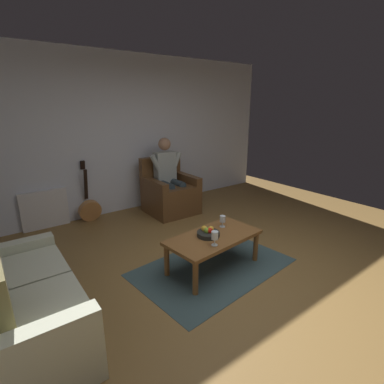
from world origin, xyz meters
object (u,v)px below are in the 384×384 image
Objects in this scene: coffee_table at (214,240)px; fruit_bowl at (208,233)px; guitar at (90,208)px; couch at (16,309)px; person_seated at (168,173)px; wine_glass_far at (223,220)px; armchair at (170,194)px; wine_glass_near at (215,236)px.

fruit_bowl reaches higher than coffee_table.
guitar is at bearing -74.73° from fruit_bowl.
couch is at bearing -2.00° from coffee_table.
person_seated is 1.86m from wine_glass_far.
coffee_table is 1.16× the size of guitar.
armchair is 6.00× the size of wine_glass_near.
person_seated is 2.04m from fruit_bowl.
guitar is 2.40m from fruit_bowl.
wine_glass_far is (0.37, 1.79, 0.18)m from armchair.
wine_glass_far is (-0.41, -0.32, -0.01)m from wine_glass_near.
wine_glass_near is (0.15, 0.19, 0.16)m from coffee_table.
wine_glass_far is at bearing -162.99° from fruit_bowl.
armchair reaches higher than wine_glass_near.
wine_glass_near reaches higher than wine_glass_far.
person_seated reaches higher than wine_glass_far.
wine_glass_near is 0.51m from wine_glass_far.
fruit_bowl is at bearing -33.29° from coffee_table.
armchair is at bearing -107.96° from coffee_table.
couch is at bearing -7.87° from wine_glass_near.
wine_glass_far reaches higher than fruit_bowl.
person_seated is at bearing -90.00° from armchair.
wine_glass_far is 0.33m from fruit_bowl.
armchair reaches higher than wine_glass_far.
guitar is at bearing -78.08° from wine_glass_near.
wine_glass_near is (-1.86, 0.26, 0.20)m from couch.
guitar is 6.24× the size of wine_glass_near.
couch is 5.79× the size of fruit_bowl.
wine_glass_far is 0.55× the size of fruit_bowl.
fruit_bowl is (0.31, 0.09, -0.06)m from wine_glass_far.
coffee_table is at bearing 72.98° from armchair.
fruit_bowl is (-0.10, -0.22, -0.07)m from wine_glass_near.
guitar reaches higher than couch.
couch is 1.96m from fruit_bowl.
armchair is 2.02m from coffee_table.
armchair is 0.73× the size of person_seated.
wine_glass_far is at bearing 113.02° from guitar.
fruit_bowl is (-1.96, 0.03, 0.13)m from couch.
person_seated is at bearing -107.74° from coffee_table.
armchair is 0.38m from person_seated.
coffee_table is at bearing -128.56° from wine_glass_near.
fruit_bowl is at bearing 17.01° from wine_glass_far.
person_seated reaches higher than guitar.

